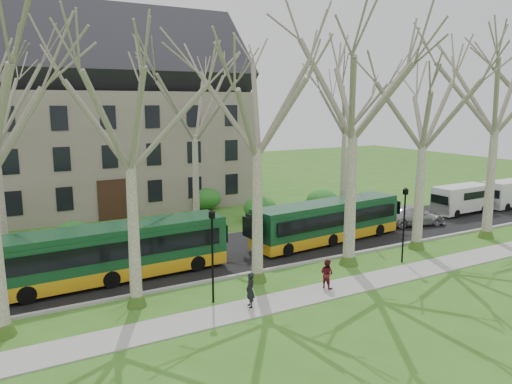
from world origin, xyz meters
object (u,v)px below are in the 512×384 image
van_a (461,200)px  pedestrian_a (250,290)px  bus_follow (327,221)px  van_b (511,194)px  bus_lead (116,252)px  pedestrian_b (327,274)px  sedan (412,215)px

van_a → pedestrian_a: size_ratio=3.37×
van_a → pedestrian_a: bearing=-163.2°
bus_follow → van_b: 20.72m
bus_lead → pedestrian_a: bus_lead is taller
pedestrian_a → bus_follow: bearing=133.6°
pedestrian_b → van_b: bearing=-91.7°
van_b → pedestrian_b: bearing=-163.1°
bus_follow → pedestrian_b: bearing=-133.1°
van_b → pedestrian_b: (-25.88, -7.61, -0.45)m
bus_lead → van_b: (34.64, 1.21, -0.28)m
bus_follow → pedestrian_a: (-9.61, -6.92, -0.59)m
sedan → pedestrian_a: size_ratio=3.13×
bus_lead → van_b: 34.67m
sedan → pedestrian_a: bearing=126.3°
bus_lead → sedan: (22.30, 0.82, -0.75)m
bus_follow → van_a: (14.80, 1.31, -0.22)m
bus_follow → sedan: size_ratio=2.23×
sedan → pedestrian_a: pedestrian_a is taller
van_a → pedestrian_b: bearing=-159.9°
pedestrian_a → van_a: bearing=116.5°
pedestrian_a → pedestrian_b: 4.43m
pedestrian_a → pedestrian_b: pedestrian_a is taller
van_b → pedestrian_a: (-30.31, -7.80, -0.39)m
van_a → pedestrian_a: 25.76m
bus_lead → pedestrian_b: bus_lead is taller
bus_lead → bus_follow: bus_lead is taller
van_a → van_b: size_ratio=0.99×
pedestrian_b → sedan: bearing=-80.0°
bus_follow → sedan: 8.39m
bus_follow → pedestrian_a: bus_follow is taller
sedan → pedestrian_b: (-13.53, -7.22, 0.02)m
pedestrian_a → bus_lead: bearing=-138.8°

